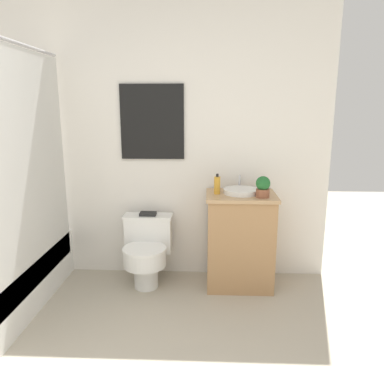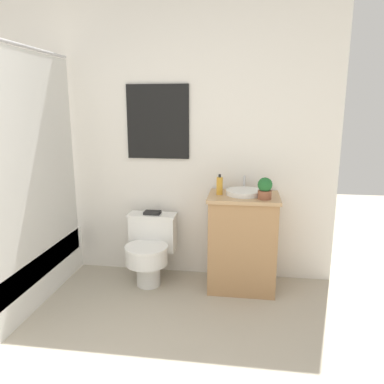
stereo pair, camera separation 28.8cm
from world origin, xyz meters
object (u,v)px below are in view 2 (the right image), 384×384
sink (244,192)px  book_on_tank (152,213)px  soap_bottle (220,186)px  potted_plant (265,188)px  toilet (150,247)px

sink → book_on_tank: (-0.82, 0.08, -0.23)m
sink → soap_bottle: size_ratio=1.97×
soap_bottle → potted_plant: size_ratio=0.98×
sink → book_on_tank: bearing=174.4°
potted_plant → soap_bottle: bearing=163.6°
sink → potted_plant: bearing=-38.6°
soap_bottle → potted_plant: (0.37, -0.11, 0.01)m
sink → soap_bottle: 0.21m
book_on_tank → potted_plant: bearing=-12.1°
sink → potted_plant: size_ratio=1.94×
toilet → potted_plant: bearing=-5.2°
toilet → potted_plant: size_ratio=3.45×
sink → book_on_tank: size_ratio=2.33×
sink → potted_plant: (0.16, -0.13, 0.07)m
soap_bottle → potted_plant: potted_plant is taller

